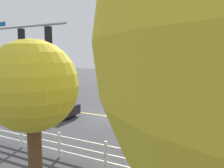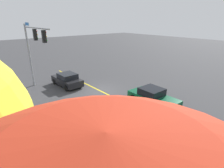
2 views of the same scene
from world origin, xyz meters
name	(u,v)px [view 1 (image 1 of 2)]	position (x,y,z in m)	size (l,w,h in m)	color
ground_plane	(105,116)	(0.00, 0.00, 0.00)	(120.00, 120.00, 0.00)	#38383A
lane_center_stripe	(157,123)	(-4.00, 0.00, 0.00)	(28.00, 0.16, 0.01)	gold
signal_assembly	(13,53)	(4.13, 4.69, 4.68)	(6.46, 0.38, 6.68)	gray
car_0	(183,110)	(-5.38, -1.70, 0.67)	(4.45, 2.08, 1.42)	#0C4C2D
car_2	(52,107)	(3.56, 1.87, 0.69)	(4.09, 2.06, 1.44)	black
white_rail_fence	(81,149)	(-3.00, 7.25, 0.60)	(26.10, 0.10, 1.15)	white
tree_0	(32,87)	(-3.08, 9.81, 3.51)	(2.83, 2.83, 4.98)	brown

